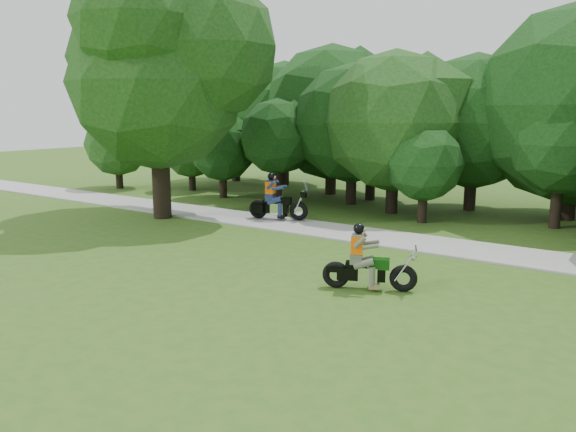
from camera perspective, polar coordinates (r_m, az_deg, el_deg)
The scene contains 6 objects.
ground at distance 10.46m, azimuth 0.98°, elevation -11.91°, with size 100.00×100.00×0.00m, color #315B1A.
walkway at distance 17.37m, azimuth 15.79°, elevation -3.00°, with size 60.00×2.20×0.06m, color gray.
tree_line at distance 22.97m, azimuth 26.33°, elevation 8.80°, with size 40.84×12.05×7.88m.
big_tree_west at distance 21.84m, azimuth -12.61°, elevation 14.99°, with size 8.64×6.56×9.96m.
chopper_motorcycle at distance 12.86m, azimuth 7.81°, elevation -4.99°, with size 2.07×1.18×1.54m.
touring_motorcycle at distance 20.65m, azimuth -1.37°, elevation 1.39°, with size 2.20×1.19×1.72m.
Camera 1 is at (5.34, -8.04, 4.01)m, focal length 35.00 mm.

